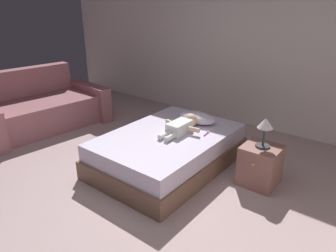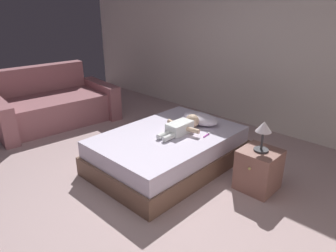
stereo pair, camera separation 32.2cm
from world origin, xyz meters
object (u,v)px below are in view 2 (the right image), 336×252
at_px(nightstand, 258,170).
at_px(baby, 183,126).
at_px(bed, 168,150).
at_px(lamp, 263,130).
at_px(couch, 53,105).
at_px(toothbrush, 207,135).
at_px(pillow, 200,119).

bearing_deg(nightstand, baby, -172.21).
distance_m(bed, lamp, 1.19).
distance_m(baby, nightstand, 1.01).
bearing_deg(baby, nightstand, 7.79).
bearing_deg(couch, nightstand, 8.78).
bearing_deg(toothbrush, baby, -160.64).
bearing_deg(baby, lamp, 7.79).
bearing_deg(pillow, couch, -163.29).
distance_m(toothbrush, nightstand, 0.71).
height_order(pillow, couch, couch).
bearing_deg(nightstand, pillow, 167.51).
xyz_separation_m(pillow, couch, (-2.51, -0.75, -0.21)).
height_order(toothbrush, lamp, lamp).
xyz_separation_m(baby, couch, (-2.51, -0.40, -0.21)).
bearing_deg(pillow, lamp, -12.48).
relative_size(pillow, toothbrush, 3.87).
xyz_separation_m(bed, nightstand, (1.05, 0.31, 0.02)).
relative_size(bed, baby, 2.80).
xyz_separation_m(pillow, toothbrush, (0.29, -0.25, -0.06)).
distance_m(pillow, lamp, 1.01).
bearing_deg(toothbrush, bed, -143.28).
xyz_separation_m(baby, toothbrush, (0.29, 0.10, -0.06)).
distance_m(bed, pillow, 0.60).
xyz_separation_m(nightstand, lamp, (0.00, 0.00, 0.46)).
distance_m(pillow, toothbrush, 0.39).
height_order(toothbrush, nightstand, nightstand).
bearing_deg(nightstand, lamp, 90.00).
xyz_separation_m(toothbrush, couch, (-2.80, -0.51, -0.14)).
relative_size(couch, nightstand, 4.34).
distance_m(toothbrush, lamp, 0.72).
bearing_deg(couch, baby, 9.16).
xyz_separation_m(bed, toothbrush, (0.37, 0.28, 0.23)).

